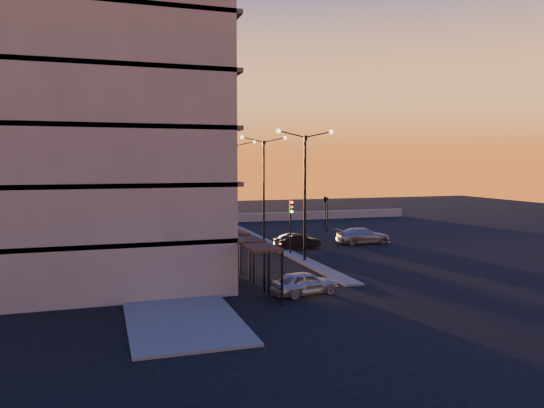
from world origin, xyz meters
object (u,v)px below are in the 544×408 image
(streetlamp_mid, at_px, (264,180))
(car_hatchback, at_px, (305,283))
(car_sedan, at_px, (297,241))
(traffic_light_main, at_px, (291,218))
(car_wagon, at_px, (363,236))

(streetlamp_mid, height_order, car_hatchback, streetlamp_mid)
(car_hatchback, relative_size, car_sedan, 0.99)
(streetlamp_mid, height_order, car_sedan, streetlamp_mid)
(traffic_light_main, height_order, car_sedan, traffic_light_main)
(streetlamp_mid, distance_m, car_sedan, 6.90)
(traffic_light_main, relative_size, car_hatchback, 1.12)
(traffic_light_main, xyz_separation_m, car_sedan, (1.50, 2.58, -2.26))
(streetlamp_mid, bearing_deg, car_wagon, -24.98)
(streetlamp_mid, relative_size, car_wagon, 1.97)
(car_hatchback, xyz_separation_m, car_sedan, (5.00, 14.33, -0.02))
(streetlamp_mid, bearing_deg, car_hatchback, -100.50)
(traffic_light_main, xyz_separation_m, car_hatchback, (-3.50, -11.75, -2.24))
(traffic_light_main, relative_size, car_wagon, 0.88)
(car_wagon, bearing_deg, traffic_light_main, 115.24)
(streetlamp_mid, distance_m, car_wagon, 10.09)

